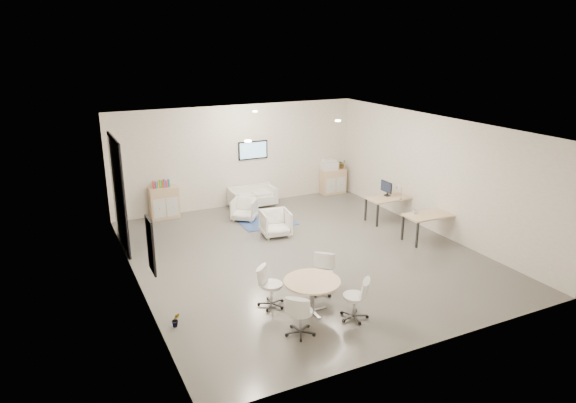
# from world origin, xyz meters

# --- Properties ---
(room_shell) EXTENTS (9.60, 10.60, 4.80)m
(room_shell) POSITION_xyz_m (0.00, 0.00, 1.60)
(room_shell) COLOR #5B5953
(room_shell) RESTS_ON ground
(glass_door) EXTENTS (0.09, 1.90, 2.85)m
(glass_door) POSITION_xyz_m (-3.95, 2.51, 1.50)
(glass_door) COLOR black
(glass_door) RESTS_ON room_shell
(artwork) EXTENTS (0.05, 0.54, 1.04)m
(artwork) POSITION_xyz_m (-3.97, -1.60, 1.55)
(artwork) COLOR black
(artwork) RESTS_ON room_shell
(wall_tv) EXTENTS (0.98, 0.06, 0.58)m
(wall_tv) POSITION_xyz_m (0.50, 4.46, 1.75)
(wall_tv) COLOR black
(wall_tv) RESTS_ON room_shell
(ceiling_spots) EXTENTS (3.14, 4.14, 0.03)m
(ceiling_spots) POSITION_xyz_m (-0.20, 0.83, 3.18)
(ceiling_spots) COLOR #FFEAC6
(ceiling_spots) RESTS_ON room_shell
(sideboard_left) EXTENTS (0.84, 0.43, 0.94)m
(sideboard_left) POSITION_xyz_m (-2.46, 4.26, 0.47)
(sideboard_left) COLOR tan
(sideboard_left) RESTS_ON room_shell
(sideboard_right) EXTENTS (0.86, 0.42, 0.86)m
(sideboard_right) POSITION_xyz_m (3.38, 4.27, 0.43)
(sideboard_right) COLOR tan
(sideboard_right) RESTS_ON room_shell
(books) EXTENTS (0.48, 0.14, 0.22)m
(books) POSITION_xyz_m (-2.51, 4.26, 1.05)
(books) COLOR red
(books) RESTS_ON sideboard_left
(printer) EXTENTS (0.57, 0.50, 0.36)m
(printer) POSITION_xyz_m (3.21, 4.27, 1.03)
(printer) COLOR white
(printer) RESTS_ON sideboard_right
(loveseat) EXTENTS (1.46, 0.74, 0.55)m
(loveseat) POSITION_xyz_m (0.31, 4.13, 0.30)
(loveseat) COLOR white
(loveseat) RESTS_ON room_shell
(blue_rug) EXTENTS (1.59, 1.09, 0.01)m
(blue_rug) POSITION_xyz_m (0.13, 2.50, 0.01)
(blue_rug) COLOR navy
(blue_rug) RESTS_ON room_shell
(armchair_left) EXTENTS (0.92, 0.92, 0.70)m
(armchair_left) POSITION_xyz_m (-0.39, 3.04, 0.35)
(armchair_left) COLOR white
(armchair_left) RESTS_ON room_shell
(armchair_right) EXTENTS (0.84, 0.80, 0.77)m
(armchair_right) POSITION_xyz_m (-0.08, 1.47, 0.39)
(armchair_right) COLOR white
(armchair_right) RESTS_ON room_shell
(desk_rear) EXTENTS (1.39, 0.71, 0.72)m
(desk_rear) POSITION_xyz_m (3.45, 1.13, 0.64)
(desk_rear) COLOR tan
(desk_rear) RESTS_ON room_shell
(desk_front) EXTENTS (1.40, 0.74, 0.72)m
(desk_front) POSITION_xyz_m (3.45, -0.60, 0.65)
(desk_front) COLOR tan
(desk_front) RESTS_ON room_shell
(monitor) EXTENTS (0.20, 0.50, 0.44)m
(monitor) POSITION_xyz_m (3.41, 1.28, 0.95)
(monitor) COLOR black
(monitor) RESTS_ON desk_rear
(round_table) EXTENTS (1.11, 1.11, 0.68)m
(round_table) POSITION_xyz_m (-1.16, -2.58, 0.59)
(round_table) COLOR tan
(round_table) RESTS_ON room_shell
(meeting_chairs) EXTENTS (2.04, 2.04, 0.82)m
(meeting_chairs) POSITION_xyz_m (-1.16, -2.58, 0.41)
(meeting_chairs) COLOR white
(meeting_chairs) RESTS_ON room_shell
(plant_cabinet) EXTENTS (0.35, 0.37, 0.23)m
(plant_cabinet) POSITION_xyz_m (3.70, 4.25, 0.98)
(plant_cabinet) COLOR #3F7F3F
(plant_cabinet) RESTS_ON sideboard_right
(plant_floor) EXTENTS (0.18, 0.29, 0.12)m
(plant_floor) POSITION_xyz_m (-3.70, -1.95, 0.06)
(plant_floor) COLOR #3F7F3F
(plant_floor) RESTS_ON room_shell
(cup) EXTENTS (0.14, 0.11, 0.12)m
(cup) POSITION_xyz_m (3.14, -0.37, 0.78)
(cup) COLOR white
(cup) RESTS_ON desk_front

